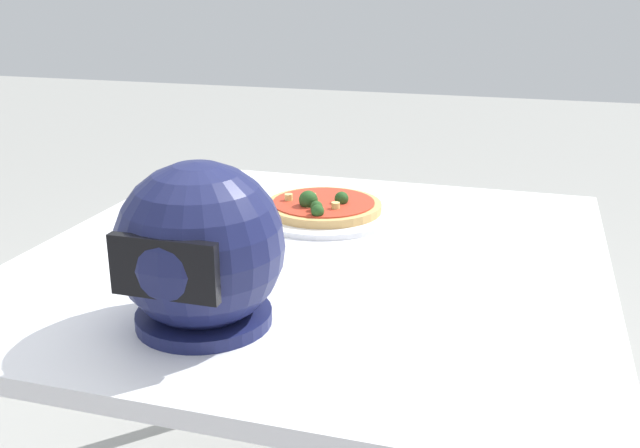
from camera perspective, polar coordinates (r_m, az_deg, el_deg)
dining_table at (r=1.40m, az=-0.32°, el=-5.38°), size 1.07×1.09×0.75m
pizza_plate at (r=1.58m, az=0.28°, el=0.87°), size 0.32×0.32×0.01m
pizza at (r=1.57m, az=0.23°, el=1.46°), size 0.25×0.25×0.05m
motorcycle_helmet at (r=1.07m, az=-9.47°, el=-1.98°), size 0.25×0.25×0.25m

